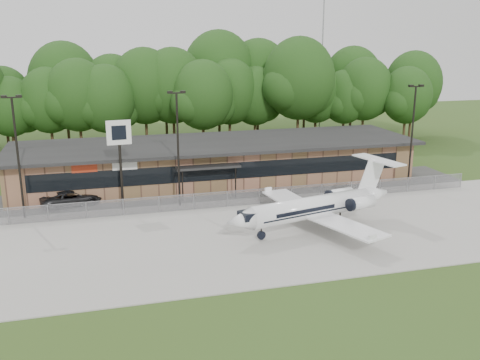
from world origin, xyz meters
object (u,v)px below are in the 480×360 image
object	(u,v)px
terminal	(216,161)
business_jet	(317,207)
pole_sign	(119,142)
suv	(71,198)

from	to	relation	value
terminal	business_jet	world-z (taller)	business_jet
business_jet	pole_sign	size ratio (longest dim) A/B	1.92
terminal	pole_sign	distance (m)	12.83
business_jet	suv	bearing A→B (deg)	135.07
suv	pole_sign	xyz separation A→B (m)	(4.38, -2.31, 5.29)
terminal	business_jet	xyz separation A→B (m)	(4.41, -16.16, -0.34)
terminal	business_jet	bearing A→B (deg)	-74.74
pole_sign	business_jet	bearing A→B (deg)	-37.68
terminal	suv	bearing A→B (deg)	-161.33
terminal	pole_sign	bearing A→B (deg)	-144.29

